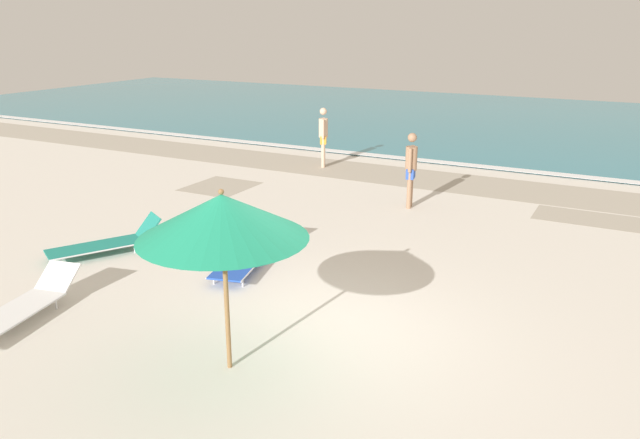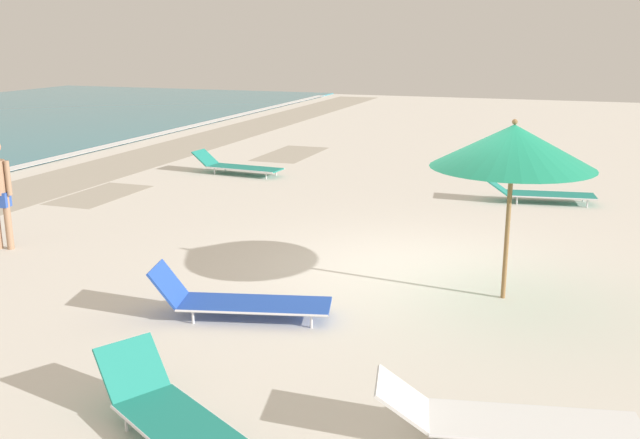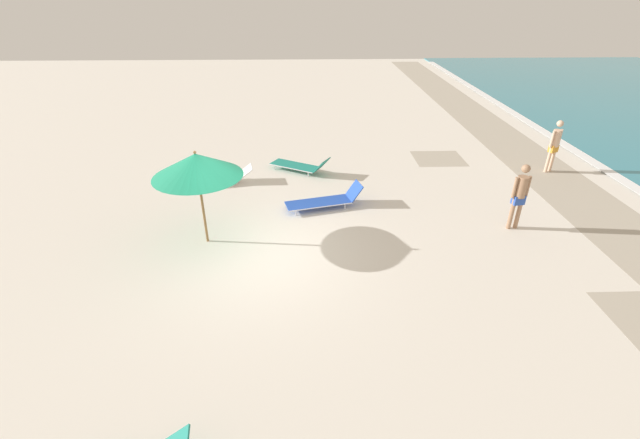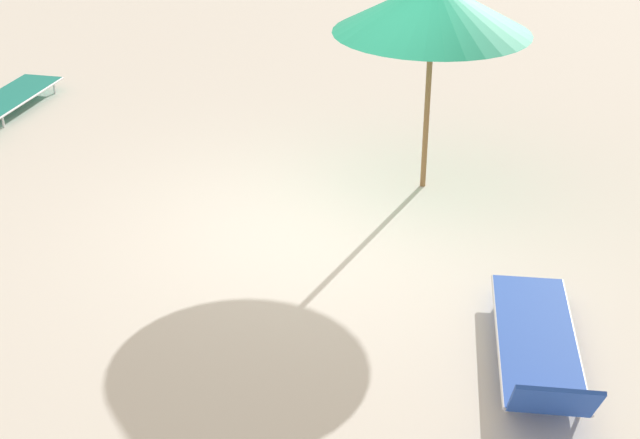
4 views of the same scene
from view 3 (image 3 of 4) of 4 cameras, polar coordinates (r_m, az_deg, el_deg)
ground_plane at (r=10.29m, az=-8.18°, el=-4.90°), size 60.00×60.00×0.16m
beach_umbrella at (r=10.11m, az=-16.13°, el=6.95°), size 2.06×2.06×2.35m
sun_lounger_beside_umbrella at (r=14.00m, az=-13.51°, el=5.42°), size 1.05×2.32×0.50m
sun_lounger_near_water_right at (r=12.14m, az=0.76°, el=2.60°), size 1.12×2.25×0.63m
sun_lounger_mid_beach_solo at (r=14.58m, az=-2.61°, el=7.20°), size 1.55×2.10×0.60m
beachgoer_wading_adult at (r=11.84m, az=25.11°, el=3.19°), size 0.27×0.44×1.76m
beachgoer_shoreline_child at (r=16.26m, az=28.82°, el=8.90°), size 0.29×0.42×1.76m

